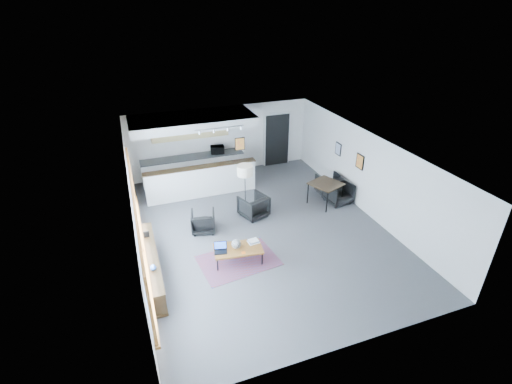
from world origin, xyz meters
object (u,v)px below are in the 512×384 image
object	(u,v)px
laptop	(221,248)
floor_lamp	(245,172)
armchair_right	(253,205)
microwave	(217,149)
dining_chair_near	(338,193)
coffee_table	(238,249)
dining_chair_far	(329,186)
ceramic_pot	(236,244)
armchair_left	(203,221)
dining_table	(326,185)
book_stack	(253,241)

from	to	relation	value
laptop	floor_lamp	world-z (taller)	floor_lamp
armchair_right	microwave	world-z (taller)	microwave
armchair_right	dining_chair_near	bearing A→B (deg)	157.88
coffee_table	microwave	bearing A→B (deg)	88.24
laptop	dining_chair_far	bearing A→B (deg)	40.71
floor_lamp	dining_chair_near	bearing A→B (deg)	-6.72
armchair_right	ceramic_pot	bearing A→B (deg)	40.05
armchair_left	armchair_right	xyz separation A→B (m)	(1.68, 0.29, 0.04)
ceramic_pot	armchair_right	size ratio (longest dim) A/B	0.32
armchair_left	dining_chair_far	xyz separation A→B (m)	(4.65, 0.74, -0.01)
laptop	microwave	world-z (taller)	microwave
coffee_table	floor_lamp	world-z (taller)	floor_lamp
armchair_right	microwave	xyz separation A→B (m)	(-0.27, 3.31, 0.71)
laptop	dining_table	world-z (taller)	dining_table
book_stack	armchair_left	world-z (taller)	armchair_left
coffee_table	dining_chair_near	bearing A→B (deg)	31.72
armchair_left	dining_table	size ratio (longest dim) A/B	0.59
armchair_right	dining_table	bearing A→B (deg)	159.08
coffee_table	armchair_right	xyz separation A→B (m)	(1.14, 2.00, 0.01)
ceramic_pot	dining_chair_far	xyz separation A→B (m)	(4.15, 2.43, -0.19)
ceramic_pot	dining_chair_far	world-z (taller)	dining_chair_far
book_stack	dining_table	xyz separation A→B (m)	(3.19, 1.83, 0.25)
dining_chair_far	dining_chair_near	bearing A→B (deg)	91.45
armchair_right	dining_chair_near	xyz separation A→B (m)	(2.97, -0.15, -0.05)
floor_lamp	coffee_table	bearing A→B (deg)	-113.01
dining_chair_far	armchair_right	bearing A→B (deg)	10.09
armchair_left	microwave	world-z (taller)	microwave
ceramic_pot	dining_chair_near	distance (m)	4.54
coffee_table	armchair_right	distance (m)	2.30
ceramic_pot	dining_table	size ratio (longest dim) A/B	0.21
dining_chair_far	floor_lamp	bearing A→B (deg)	5.60
ceramic_pot	microwave	size ratio (longest dim) A/B	0.50
coffee_table	armchair_left	bearing A→B (deg)	114.96
laptop	book_stack	distance (m)	0.92
dining_table	microwave	size ratio (longest dim) A/B	2.36
laptop	dining_table	distance (m)	4.52
dining_table	dining_chair_far	xyz separation A→B (m)	(0.47, 0.53, -0.36)
book_stack	dining_chair_near	size ratio (longest dim) A/B	0.46
book_stack	coffee_table	bearing A→B (deg)	-168.03
coffee_table	dining_table	bearing A→B (deg)	35.35
ceramic_pot	book_stack	distance (m)	0.51
coffee_table	laptop	xyz separation A→B (m)	(-0.45, 0.05, 0.10)
floor_lamp	laptop	bearing A→B (deg)	-122.71
armchair_left	laptop	bearing A→B (deg)	106.11
book_stack	armchair_right	xyz separation A→B (m)	(0.68, 1.91, -0.06)
armchair_left	floor_lamp	distance (m)	1.93
laptop	microwave	size ratio (longest dim) A/B	0.76
coffee_table	ceramic_pot	distance (m)	0.16
dining_table	armchair_left	bearing A→B (deg)	-177.08
book_stack	dining_chair_far	bearing A→B (deg)	32.84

